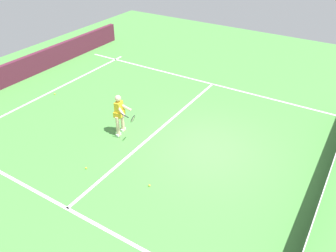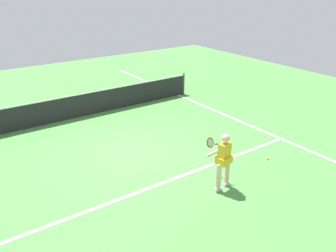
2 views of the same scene
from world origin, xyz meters
name	(u,v)px [view 2 (image 2 of 2)]	position (x,y,z in m)	size (l,w,h in m)	color
ground_plane	(132,151)	(0.00, 0.00, 0.00)	(27.20, 27.20, 0.00)	#4C9342
service_line_marking	(171,180)	(0.00, -2.10, 0.00)	(9.28, 0.10, 0.01)	white
sideline_right_marking	(237,120)	(4.64, 0.00, 0.00)	(0.10, 18.93, 0.01)	white
court_net	(84,105)	(0.00, 3.80, 0.48)	(9.96, 0.08, 1.02)	#4C4C51
tennis_player	(223,159)	(0.89, -3.16, 0.85)	(0.71, 1.02, 1.55)	beige
tennis_ball_near	(268,159)	(3.10, -2.84, 0.03)	(0.07, 0.07, 0.07)	#D1E533
tennis_ball_far	(210,137)	(2.70, -0.67, 0.03)	(0.07, 0.07, 0.07)	#D1E533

